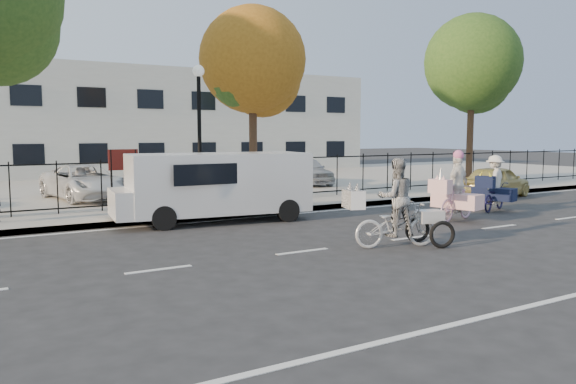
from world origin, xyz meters
TOP-DOWN VIEW (x-y plane):
  - ground at (0.00, 0.00)m, footprint 120.00×120.00m
  - road_markings at (0.00, 0.00)m, footprint 60.00×9.52m
  - curb at (0.00, 5.05)m, footprint 60.00×0.10m
  - sidewalk at (0.00, 6.10)m, footprint 60.00×2.20m
  - parking_lot at (0.00, 15.00)m, footprint 60.00×15.60m
  - iron_fence at (0.00, 7.20)m, footprint 58.00×0.06m
  - building at (0.00, 25.00)m, footprint 34.00×10.00m
  - lamppost at (0.50, 6.80)m, footprint 0.36×0.36m
  - street_sign at (-1.85, 6.80)m, footprint 0.85×0.06m
  - zebra_trike at (1.95, -0.61)m, footprint 2.21×1.33m
  - unicorn_bike at (5.80, 1.28)m, footprint 1.99×1.42m
  - bull_bike at (8.31, 2.09)m, footprint 1.92×1.37m
  - white_van at (0.05, 4.50)m, footprint 5.43×2.33m
  - gold_sedan at (11.36, 4.50)m, footprint 3.82×2.34m
  - lot_car_b at (-2.24, 10.51)m, footprint 2.64×4.52m
  - lot_car_d at (7.28, 11.38)m, footprint 1.95×3.77m
  - tree_mid at (3.16, 8.17)m, footprint 3.71×3.71m
  - tree_east at (13.18, 7.36)m, footprint 4.05×4.05m

SIDE VIEW (x-z plane):
  - ground at x=0.00m, z-range 0.00..0.00m
  - road_markings at x=0.00m, z-range 0.00..0.01m
  - curb at x=0.00m, z-range 0.00..0.15m
  - sidewalk at x=0.00m, z-range 0.00..0.15m
  - parking_lot at x=0.00m, z-range 0.00..0.15m
  - gold_sedan at x=11.36m, z-range 0.00..1.21m
  - bull_bike at x=8.31m, z-range -0.18..1.56m
  - unicorn_bike at x=5.80m, z-range -0.25..1.70m
  - zebra_trike at x=1.95m, z-range -0.22..1.68m
  - lot_car_b at x=-2.24m, z-range 0.15..1.33m
  - lot_car_d at x=7.28m, z-range 0.15..1.38m
  - iron_fence at x=0.00m, z-range 0.15..1.65m
  - white_van at x=0.05m, z-range 0.10..1.96m
  - street_sign at x=-1.85m, z-range 0.52..2.32m
  - building at x=0.00m, z-range 0.00..6.00m
  - lamppost at x=0.50m, z-range 0.95..5.28m
  - tree_mid at x=3.16m, z-range 1.36..8.15m
  - tree_east at x=13.18m, z-range 1.48..8.91m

